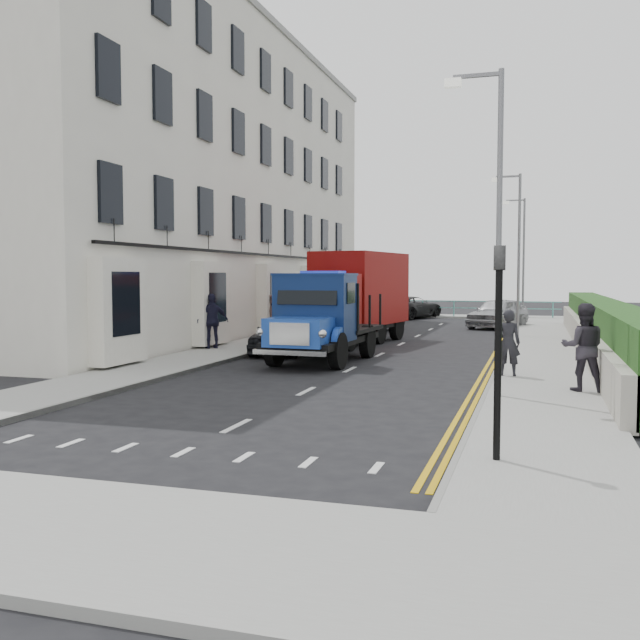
{
  "coord_description": "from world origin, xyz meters",
  "views": [
    {
      "loc": [
        5.12,
        -17.59,
        2.68
      ],
      "look_at": [
        -0.93,
        2.14,
        1.4
      ],
      "focal_mm": 40.0,
      "sensor_mm": 36.0,
      "label": 1
    }
  ],
  "objects_px": {
    "bedford_lorry": "(317,323)",
    "parked_car_front": "(284,334)",
    "lamp_far": "(521,252)",
    "red_lorry": "(353,295)",
    "lamp_mid": "(516,245)",
    "lamp_near": "(493,214)",
    "pedestrian_east_near": "(508,343)"
  },
  "relations": [
    {
      "from": "bedford_lorry",
      "to": "parked_car_front",
      "type": "relative_size",
      "value": 1.43
    },
    {
      "from": "lamp_far",
      "to": "parked_car_front",
      "type": "xyz_separation_m",
      "value": [
        -7.41,
        -18.55,
        -3.3
      ]
    },
    {
      "from": "red_lorry",
      "to": "parked_car_front",
      "type": "xyz_separation_m",
      "value": [
        -1.36,
        -4.24,
        -1.23
      ]
    },
    {
      "from": "lamp_mid",
      "to": "parked_car_front",
      "type": "bearing_deg",
      "value": -130.91
    },
    {
      "from": "lamp_mid",
      "to": "bedford_lorry",
      "type": "height_order",
      "value": "lamp_mid"
    },
    {
      "from": "bedford_lorry",
      "to": "red_lorry",
      "type": "distance_m",
      "value": 6.8
    },
    {
      "from": "red_lorry",
      "to": "parked_car_front",
      "type": "relative_size",
      "value": 1.76
    },
    {
      "from": "lamp_near",
      "to": "lamp_mid",
      "type": "bearing_deg",
      "value": 90.0
    },
    {
      "from": "lamp_near",
      "to": "pedestrian_east_near",
      "type": "bearing_deg",
      "value": 86.02
    },
    {
      "from": "red_lorry",
      "to": "parked_car_front",
      "type": "distance_m",
      "value": 4.62
    },
    {
      "from": "bedford_lorry",
      "to": "parked_car_front",
      "type": "bearing_deg",
      "value": 130.43
    },
    {
      "from": "lamp_mid",
      "to": "pedestrian_east_near",
      "type": "height_order",
      "value": "lamp_mid"
    },
    {
      "from": "lamp_near",
      "to": "red_lorry",
      "type": "bearing_deg",
      "value": 117.37
    },
    {
      "from": "lamp_near",
      "to": "lamp_far",
      "type": "distance_m",
      "value": 26.0
    },
    {
      "from": "pedestrian_east_near",
      "to": "red_lorry",
      "type": "bearing_deg",
      "value": -55.05
    },
    {
      "from": "lamp_mid",
      "to": "bedford_lorry",
      "type": "bearing_deg",
      "value": -116.24
    },
    {
      "from": "lamp_mid",
      "to": "pedestrian_east_near",
      "type": "xyz_separation_m",
      "value": [
        0.22,
        -12.8,
        -3.03
      ]
    },
    {
      "from": "lamp_near",
      "to": "red_lorry",
      "type": "height_order",
      "value": "lamp_near"
    },
    {
      "from": "bedford_lorry",
      "to": "pedestrian_east_near",
      "type": "distance_m",
      "value": 5.94
    },
    {
      "from": "parked_car_front",
      "to": "red_lorry",
      "type": "bearing_deg",
      "value": 68.7
    },
    {
      "from": "lamp_near",
      "to": "red_lorry",
      "type": "xyz_separation_m",
      "value": [
        -6.05,
        11.68,
        -2.08
      ]
    },
    {
      "from": "bedford_lorry",
      "to": "red_lorry",
      "type": "relative_size",
      "value": 0.81
    },
    {
      "from": "pedestrian_east_near",
      "to": "lamp_mid",
      "type": "bearing_deg",
      "value": -90.52
    },
    {
      "from": "lamp_mid",
      "to": "lamp_far",
      "type": "height_order",
      "value": "same"
    },
    {
      "from": "lamp_near",
      "to": "red_lorry",
      "type": "relative_size",
      "value": 0.98
    },
    {
      "from": "parked_car_front",
      "to": "pedestrian_east_near",
      "type": "bearing_deg",
      "value": -32.53
    },
    {
      "from": "parked_car_front",
      "to": "lamp_far",
      "type": "bearing_deg",
      "value": 64.77
    },
    {
      "from": "bedford_lorry",
      "to": "pedestrian_east_near",
      "type": "height_order",
      "value": "bedford_lorry"
    },
    {
      "from": "parked_car_front",
      "to": "lamp_mid",
      "type": "bearing_deg",
      "value": 45.64
    },
    {
      "from": "lamp_mid",
      "to": "bedford_lorry",
      "type": "xyz_separation_m",
      "value": [
        -5.45,
        -11.06,
        -2.75
      ]
    },
    {
      "from": "lamp_mid",
      "to": "parked_car_front",
      "type": "distance_m",
      "value": 11.79
    },
    {
      "from": "lamp_near",
      "to": "parked_car_front",
      "type": "distance_m",
      "value": 11.01
    }
  ]
}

